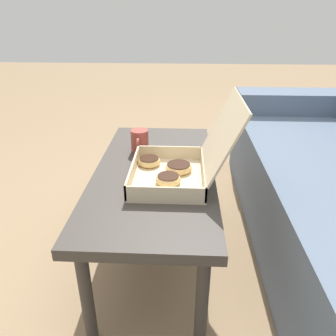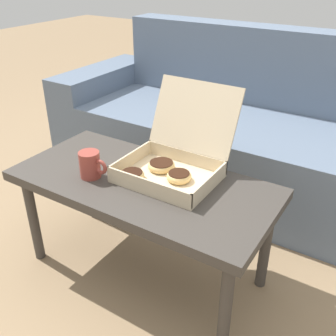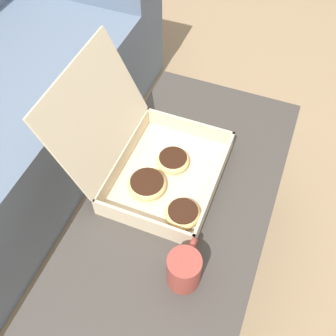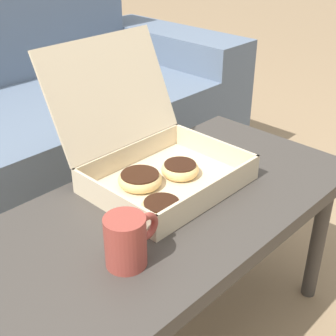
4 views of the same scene
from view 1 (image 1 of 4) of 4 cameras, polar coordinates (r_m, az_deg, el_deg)
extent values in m
plane|color=#937756|center=(1.67, 2.81, -15.05)|extent=(12.00, 12.00, 0.00)
cube|color=slate|center=(1.67, 26.40, -8.41)|extent=(1.70, 0.61, 0.45)
cube|color=slate|center=(2.49, 20.87, 5.69)|extent=(0.24, 0.81, 0.59)
cube|color=#3D3833|center=(1.42, -2.35, -1.01)|extent=(1.06, 0.51, 0.04)
cylinder|color=#3D3833|center=(1.96, -6.68, -0.67)|extent=(0.04, 0.04, 0.43)
cylinder|color=#3D3833|center=(1.22, -13.94, -21.21)|extent=(0.04, 0.04, 0.43)
cylinder|color=#3D3833|center=(1.94, 4.69, -0.92)|extent=(0.04, 0.04, 0.43)
cylinder|color=#3D3833|center=(1.18, 5.90, -22.37)|extent=(0.04, 0.04, 0.43)
cube|color=beige|center=(1.33, 0.00, -1.78)|extent=(0.38, 0.29, 0.01)
cube|color=beige|center=(1.33, -6.13, -0.35)|extent=(0.38, 0.01, 0.06)
cube|color=beige|center=(1.31, 6.19, -0.62)|extent=(0.38, 0.01, 0.06)
cube|color=beige|center=(1.48, 0.35, 2.73)|extent=(0.01, 0.29, 0.06)
cube|color=beige|center=(1.15, -0.45, -4.63)|extent=(0.01, 0.29, 0.06)
cube|color=beige|center=(1.26, 9.49, 5.94)|extent=(0.38, 0.13, 0.27)
torus|color=#E5BC75|center=(1.37, 1.86, 0.08)|extent=(0.11, 0.11, 0.03)
cylinder|color=black|center=(1.37, 1.86, 0.44)|extent=(0.10, 0.10, 0.01)
torus|color=#E5BC75|center=(1.28, 0.04, -2.00)|extent=(0.10, 0.10, 0.03)
cylinder|color=black|center=(1.27, 0.04, -1.61)|extent=(0.08, 0.08, 0.01)
torus|color=#E5BC75|center=(1.43, -3.29, 1.14)|extent=(0.10, 0.10, 0.03)
cylinder|color=black|center=(1.42, -3.30, 1.49)|extent=(0.08, 0.08, 0.01)
cylinder|color=#993D33|center=(1.57, -4.94, 4.71)|extent=(0.08, 0.08, 0.11)
torus|color=#993D33|center=(1.51, -5.22, 4.12)|extent=(0.06, 0.02, 0.06)
camera|label=2|loc=(1.29, -72.14, 16.63)|focal=42.00mm
camera|label=3|loc=(1.85, -8.28, 36.31)|focal=42.00mm
camera|label=4|loc=(2.06, -21.02, 24.57)|focal=50.00mm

